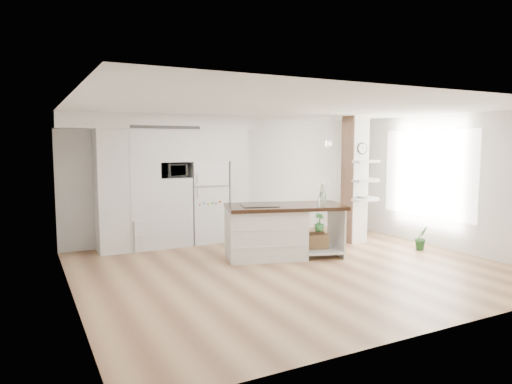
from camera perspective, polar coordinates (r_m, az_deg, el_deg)
floor at (r=7.93m, az=4.62°, el=-9.44°), size 7.00×6.00×0.01m
room at (r=7.65m, az=4.74°, el=4.08°), size 7.04×6.04×2.72m
cabinet_wall at (r=9.53m, az=-11.40°, el=2.25°), size 4.00×0.71×2.70m
refrigerator at (r=9.90m, az=-6.20°, el=-1.20°), size 0.78×0.69×1.75m
column at (r=10.00m, az=12.85°, el=1.50°), size 0.69×0.90×2.70m
window at (r=10.16m, az=20.67°, el=2.17°), size 0.00×2.40×2.40m
pendant_light at (r=8.78m, az=13.72°, el=5.90°), size 0.12×0.12×0.10m
kitchen_island at (r=8.55m, az=1.97°, el=-4.80°), size 2.38×1.61×1.55m
bookshelf at (r=9.42m, az=-13.77°, el=-5.40°), size 0.59×0.44×0.62m
floor_plant_a at (r=9.74m, az=19.97°, el=-5.40°), size 0.28×0.23×0.49m
floor_plant_b at (r=11.17m, az=7.91°, el=-3.78°), size 0.26×0.26×0.45m
microwave at (r=9.54m, az=-10.33°, el=2.66°), size 0.54×0.37×0.30m
shelf_plant at (r=10.28m, az=13.34°, el=2.58°), size 0.27×0.23×0.30m
decor_bowl at (r=9.81m, az=13.33°, el=-0.65°), size 0.22×0.22×0.05m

